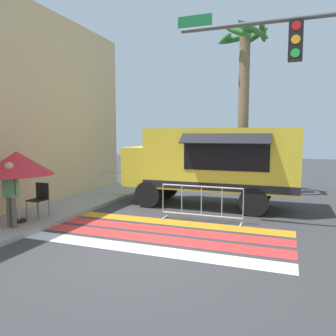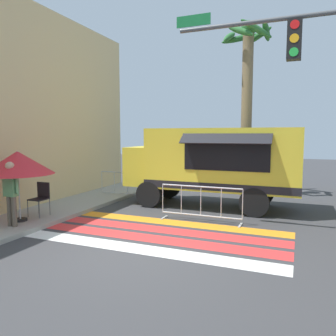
{
  "view_description": "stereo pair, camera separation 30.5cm",
  "coord_description": "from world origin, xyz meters",
  "px_view_note": "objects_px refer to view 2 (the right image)",
  "views": [
    {
      "loc": [
        2.94,
        -6.16,
        2.51
      ],
      "look_at": [
        -0.47,
        3.1,
        1.49
      ],
      "focal_mm": 35.0,
      "sensor_mm": 36.0,
      "label": 1
    },
    {
      "loc": [
        3.23,
        -6.05,
        2.51
      ],
      "look_at": [
        -0.47,
        3.1,
        1.49
      ],
      "focal_mm": 35.0,
      "sensor_mm": 36.0,
      "label": 2
    }
  ],
  "objects_px": {
    "barricade_front": "(201,204)",
    "traffic_signal_pole": "(321,75)",
    "vendor_person": "(11,190)",
    "food_truck": "(210,161)",
    "barricade_side": "(127,185)",
    "palm_tree": "(247,85)",
    "folding_chair": "(41,196)",
    "patio_umbrella": "(18,163)"
  },
  "relations": [
    {
      "from": "food_truck",
      "to": "folding_chair",
      "type": "relative_size",
      "value": 6.04
    },
    {
      "from": "barricade_side",
      "to": "palm_tree",
      "type": "bearing_deg",
      "value": 30.56
    },
    {
      "from": "food_truck",
      "to": "barricade_front",
      "type": "bearing_deg",
      "value": -82.19
    },
    {
      "from": "food_truck",
      "to": "palm_tree",
      "type": "bearing_deg",
      "value": 73.0
    },
    {
      "from": "vendor_person",
      "to": "food_truck",
      "type": "bearing_deg",
      "value": 35.27
    },
    {
      "from": "palm_tree",
      "to": "barricade_side",
      "type": "bearing_deg",
      "value": -149.44
    },
    {
      "from": "food_truck",
      "to": "folding_chair",
      "type": "distance_m",
      "value": 5.55
    },
    {
      "from": "food_truck",
      "to": "palm_tree",
      "type": "height_order",
      "value": "palm_tree"
    },
    {
      "from": "patio_umbrella",
      "to": "folding_chair",
      "type": "relative_size",
      "value": 1.98
    },
    {
      "from": "folding_chair",
      "to": "food_truck",
      "type": "bearing_deg",
      "value": 37.99
    },
    {
      "from": "folding_chair",
      "to": "palm_tree",
      "type": "distance_m",
      "value": 8.75
    },
    {
      "from": "traffic_signal_pole",
      "to": "palm_tree",
      "type": "relative_size",
      "value": 0.81
    },
    {
      "from": "vendor_person",
      "to": "palm_tree",
      "type": "distance_m",
      "value": 9.41
    },
    {
      "from": "traffic_signal_pole",
      "to": "barricade_side",
      "type": "relative_size",
      "value": 2.37
    },
    {
      "from": "folding_chair",
      "to": "palm_tree",
      "type": "height_order",
      "value": "palm_tree"
    },
    {
      "from": "patio_umbrella",
      "to": "barricade_front",
      "type": "bearing_deg",
      "value": 25.93
    },
    {
      "from": "food_truck",
      "to": "patio_umbrella",
      "type": "distance_m",
      "value": 6.03
    },
    {
      "from": "barricade_front",
      "to": "traffic_signal_pole",
      "type": "bearing_deg",
      "value": -11.36
    },
    {
      "from": "food_truck",
      "to": "barricade_side",
      "type": "distance_m",
      "value": 3.51
    },
    {
      "from": "vendor_person",
      "to": "palm_tree",
      "type": "height_order",
      "value": "palm_tree"
    },
    {
      "from": "traffic_signal_pole",
      "to": "barricade_side",
      "type": "height_order",
      "value": "traffic_signal_pole"
    },
    {
      "from": "vendor_person",
      "to": "barricade_front",
      "type": "xyz_separation_m",
      "value": [
        4.3,
        2.68,
        -0.56
      ]
    },
    {
      "from": "barricade_front",
      "to": "palm_tree",
      "type": "distance_m",
      "value": 6.13
    },
    {
      "from": "food_truck",
      "to": "barricade_side",
      "type": "height_order",
      "value": "food_truck"
    },
    {
      "from": "food_truck",
      "to": "barricade_side",
      "type": "xyz_separation_m",
      "value": [
        -3.34,
        0.16,
        -1.08
      ]
    },
    {
      "from": "vendor_person",
      "to": "palm_tree",
      "type": "bearing_deg",
      "value": 42.25
    },
    {
      "from": "food_truck",
      "to": "traffic_signal_pole",
      "type": "relative_size",
      "value": 1.05
    },
    {
      "from": "barricade_front",
      "to": "vendor_person",
      "type": "bearing_deg",
      "value": -148.03
    },
    {
      "from": "traffic_signal_pole",
      "to": "barricade_front",
      "type": "height_order",
      "value": "traffic_signal_pole"
    },
    {
      "from": "traffic_signal_pole",
      "to": "palm_tree",
      "type": "xyz_separation_m",
      "value": [
        -2.43,
        5.26,
        0.63
      ]
    },
    {
      "from": "food_truck",
      "to": "barricade_side",
      "type": "relative_size",
      "value": 2.49
    },
    {
      "from": "patio_umbrella",
      "to": "barricade_front",
      "type": "xyz_separation_m",
      "value": [
        4.53,
        2.2,
        -1.21
      ]
    },
    {
      "from": "folding_chair",
      "to": "patio_umbrella",
      "type": "bearing_deg",
      "value": -99.27
    },
    {
      "from": "barricade_front",
      "to": "patio_umbrella",
      "type": "bearing_deg",
      "value": -154.07
    },
    {
      "from": "vendor_person",
      "to": "barricade_side",
      "type": "distance_m",
      "value": 4.99
    },
    {
      "from": "patio_umbrella",
      "to": "palm_tree",
      "type": "relative_size",
      "value": 0.28
    },
    {
      "from": "barricade_front",
      "to": "palm_tree",
      "type": "height_order",
      "value": "palm_tree"
    },
    {
      "from": "food_truck",
      "to": "traffic_signal_pole",
      "type": "height_order",
      "value": "traffic_signal_pole"
    },
    {
      "from": "traffic_signal_pole",
      "to": "barricade_side",
      "type": "distance_m",
      "value": 7.88
    },
    {
      "from": "patio_umbrella",
      "to": "palm_tree",
      "type": "bearing_deg",
      "value": 53.76
    },
    {
      "from": "food_truck",
      "to": "vendor_person",
      "type": "distance_m",
      "value": 6.25
    },
    {
      "from": "food_truck",
      "to": "folding_chair",
      "type": "xyz_separation_m",
      "value": [
        -4.16,
        -3.56,
        -0.89
      ]
    }
  ]
}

